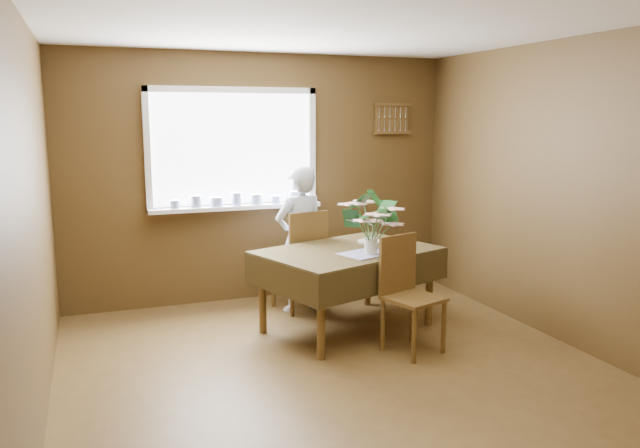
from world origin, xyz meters
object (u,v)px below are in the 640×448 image
object	(u,v)px
chair_far	(303,257)
seated_woman	(300,239)
dining_table	(348,259)
chair_near	(406,288)
flower_bouquet	(371,217)

from	to	relation	value
chair_far	seated_woman	bearing A→B (deg)	-24.19
dining_table	chair_near	bearing A→B (deg)	-87.13
dining_table	chair_far	xyz separation A→B (m)	(-0.20, 0.64, -0.10)
chair_near	seated_woman	size ratio (longest dim) A/B	0.66
chair_near	dining_table	bearing A→B (deg)	94.14
flower_bouquet	chair_near	bearing A→B (deg)	-68.94
chair_near	seated_woman	world-z (taller)	seated_woman
dining_table	seated_woman	xyz separation A→B (m)	(-0.23, 0.65, 0.07)
seated_woman	flower_bouquet	xyz separation A→B (m)	(0.34, -0.89, 0.33)
dining_table	flower_bouquet	bearing A→B (deg)	-85.39
chair_far	seated_woman	size ratio (longest dim) A/B	0.70
dining_table	flower_bouquet	world-z (taller)	flower_bouquet
chair_far	seated_woman	distance (m)	0.17
dining_table	chair_far	size ratio (longest dim) A/B	1.76
seated_woman	flower_bouquet	bearing A→B (deg)	98.71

